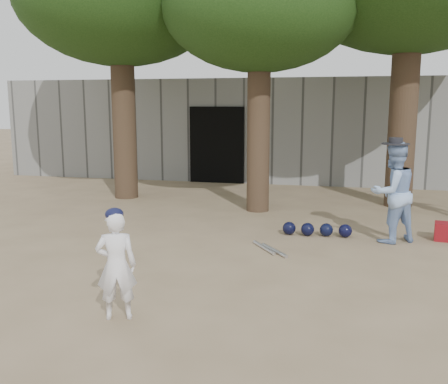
# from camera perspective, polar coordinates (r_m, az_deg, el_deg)

# --- Properties ---
(ground) EXTENTS (70.00, 70.00, 0.00)m
(ground) POSITION_cam_1_polar(r_m,az_deg,el_deg) (7.02, -6.72, -8.86)
(ground) COLOR #937C5E
(ground) RESTS_ON ground
(boy_player) EXTENTS (0.50, 0.41, 1.17)m
(boy_player) POSITION_cam_1_polar(r_m,az_deg,el_deg) (5.42, -12.21, -8.22)
(boy_player) COLOR white
(boy_player) RESTS_ON ground
(spectator_blue) EXTENTS (1.02, 0.97, 1.66)m
(spectator_blue) POSITION_cam_1_polar(r_m,az_deg,el_deg) (8.64, 18.73, -0.07)
(spectator_blue) COLOR #98B9EC
(spectator_blue) RESTS_ON ground
(red_bag) EXTENTS (0.47, 0.38, 0.30)m
(red_bag) POSITION_cam_1_polar(r_m,az_deg,el_deg) (9.19, 24.22, -4.17)
(red_bag) COLOR maroon
(red_bag) RESTS_ON ground
(back_building) EXTENTS (16.00, 5.24, 3.00)m
(back_building) POSITION_cam_1_polar(r_m,az_deg,el_deg) (16.75, 5.29, 7.33)
(back_building) COLOR gray
(back_building) RESTS_ON ground
(helmet_row) EXTENTS (1.19, 0.27, 0.23)m
(helmet_row) POSITION_cam_1_polar(r_m,az_deg,el_deg) (8.83, 10.58, -4.24)
(helmet_row) COLOR black
(helmet_row) RESTS_ON ground
(bat_pile) EXTENTS (0.65, 0.74, 0.06)m
(bat_pile) POSITION_cam_1_polar(r_m,az_deg,el_deg) (7.88, 5.18, -6.49)
(bat_pile) COLOR silver
(bat_pile) RESTS_ON ground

